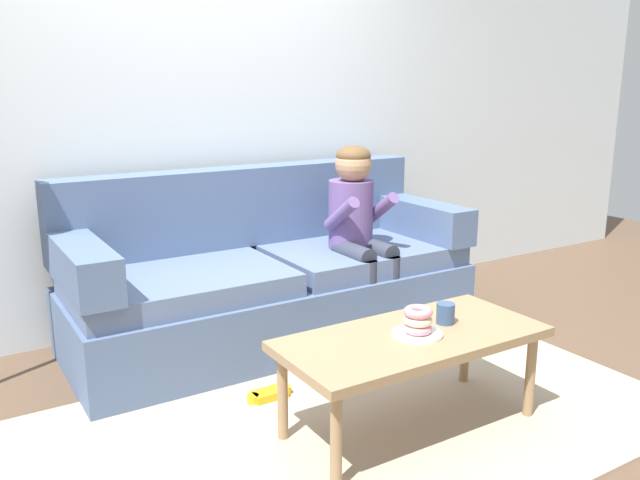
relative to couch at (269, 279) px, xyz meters
The scene contains 12 objects.
ground 0.93m from the couch, 99.69° to the right, with size 10.00×10.00×0.00m, color brown.
wall_back 1.20m from the couch, 104.81° to the left, with size 8.00×0.10×2.80m, color silver.
area_rug 1.16m from the couch, 97.51° to the right, with size 2.84×1.63×0.01m, color tan.
couch is the anchor object (origin of this frame).
coffee_table 1.25m from the couch, 88.80° to the right, with size 1.14×0.52×0.43m.
person_child 0.62m from the couch, 23.66° to the right, with size 0.34×0.58×1.10m.
plate 1.28m from the couch, 88.52° to the right, with size 0.21×0.21×0.01m, color white.
donut 1.28m from the couch, 88.52° to the right, with size 0.12×0.12×0.04m, color pink.
donut_second 1.29m from the couch, 88.52° to the right, with size 0.12×0.12×0.04m, color beige.
donut_third 1.29m from the couch, 88.52° to the right, with size 0.12×0.12×0.04m, color pink.
mug 1.26m from the couch, 79.51° to the right, with size 0.08×0.08×0.09m, color #334C72.
toy_controller 0.86m from the couch, 117.53° to the right, with size 0.23×0.09×0.05m.
Camera 1 is at (-1.49, -2.36, 1.45)m, focal length 36.55 mm.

